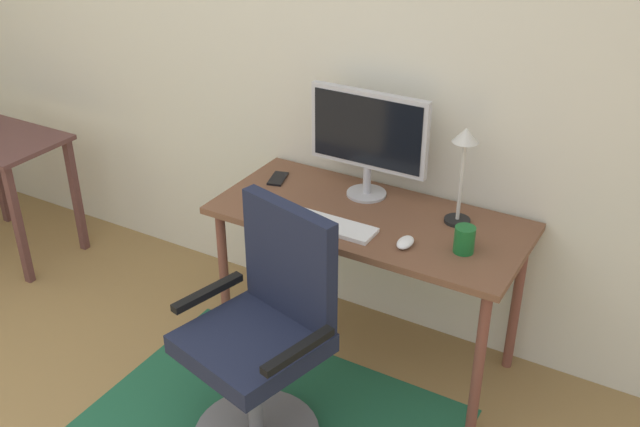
% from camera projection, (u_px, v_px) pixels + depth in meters
% --- Properties ---
extents(wall_back, '(6.00, 0.10, 2.60)m').
position_uv_depth(wall_back, '(332.00, 53.00, 3.35)').
color(wall_back, beige).
rests_on(wall_back, ground).
extents(area_rug, '(1.48, 1.05, 0.01)m').
position_uv_depth(area_rug, '(271.00, 425.00, 3.08)').
color(area_rug, '#1E583B').
rests_on(area_rug, ground).
extents(desk, '(1.35, 0.62, 0.74)m').
position_uv_depth(desk, '(369.00, 232.00, 3.19)').
color(desk, brown).
rests_on(desk, ground).
extents(monitor, '(0.55, 0.18, 0.49)m').
position_uv_depth(monitor, '(368.00, 134.00, 3.18)').
color(monitor, '#B2B2B7').
rests_on(monitor, desk).
extents(keyboard, '(0.43, 0.13, 0.02)m').
position_uv_depth(keyboard, '(326.00, 224.00, 3.07)').
color(keyboard, white).
rests_on(keyboard, desk).
extents(computer_mouse, '(0.06, 0.10, 0.03)m').
position_uv_depth(computer_mouse, '(405.00, 242.00, 2.92)').
color(computer_mouse, white).
rests_on(computer_mouse, desk).
extents(coffee_cup, '(0.08, 0.08, 0.11)m').
position_uv_depth(coffee_cup, '(464.00, 240.00, 2.87)').
color(coffee_cup, '#175D27').
rests_on(coffee_cup, desk).
extents(cell_phone, '(0.10, 0.15, 0.01)m').
position_uv_depth(cell_phone, '(278.00, 179.00, 3.46)').
color(cell_phone, black).
rests_on(cell_phone, desk).
extents(desk_lamp, '(0.11, 0.11, 0.42)m').
position_uv_depth(desk_lamp, '(464.00, 156.00, 2.96)').
color(desk_lamp, black).
rests_on(desk_lamp, desk).
extents(office_chair, '(0.61, 0.57, 1.01)m').
position_uv_depth(office_chair, '(264.00, 351.00, 2.84)').
color(office_chair, slate).
rests_on(office_chair, ground).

